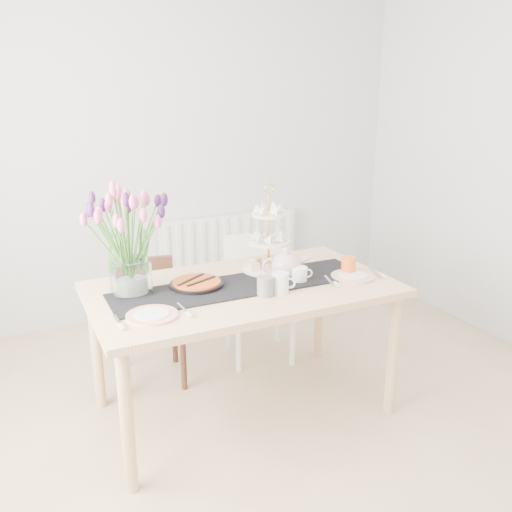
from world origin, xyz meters
name	(u,v)px	position (x,y,z in m)	size (l,w,h in m)	color
room_shell	(322,205)	(0.00, 0.00, 1.30)	(4.50, 4.50, 4.50)	tan
radiator	(230,251)	(0.50, 2.19, 0.45)	(1.20, 0.08, 0.60)	white
dining_table	(243,299)	(-0.08, 0.63, 0.67)	(1.60, 0.90, 0.75)	tan
chair_brown	(147,312)	(-0.46, 1.25, 0.43)	(0.45, 0.45, 0.75)	#361913
chair_white	(257,287)	(0.30, 1.25, 0.47)	(0.48, 0.48, 0.81)	white
table_runner	(243,285)	(-0.08, 0.63, 0.75)	(1.40, 0.35, 0.01)	black
tulip_vase	(127,225)	(-0.64, 0.77, 1.11)	(0.65, 0.65, 0.56)	silver
cake_stand	(269,249)	(0.16, 0.79, 0.88)	(0.31, 0.31, 0.45)	gold
teapot	(286,265)	(0.18, 0.64, 0.83)	(0.25, 0.20, 0.17)	silver
cream_jug	(300,274)	(0.22, 0.55, 0.79)	(0.08, 0.08, 0.08)	white
tart_tin	(197,284)	(-0.31, 0.71, 0.77)	(0.28, 0.28, 0.03)	black
mug_grey	(265,286)	(-0.03, 0.45, 0.80)	(0.08, 0.08, 0.10)	slate
mug_white	(280,283)	(0.05, 0.45, 0.80)	(0.09, 0.09, 0.11)	white
mug_orange	(348,265)	(0.54, 0.56, 0.80)	(0.08, 0.08, 0.10)	orange
plate_left	(152,315)	(-0.62, 0.44, 0.76)	(0.24, 0.24, 0.01)	white
plate_right	(353,276)	(0.53, 0.49, 0.76)	(0.24, 0.24, 0.01)	white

